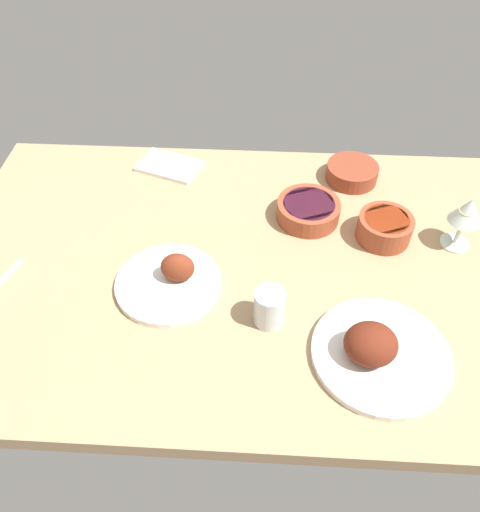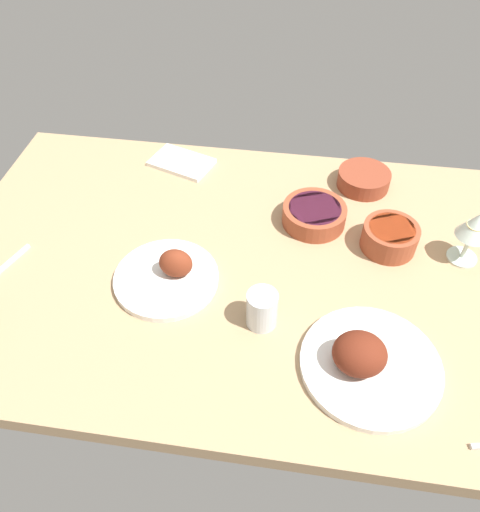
# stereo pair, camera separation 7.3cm
# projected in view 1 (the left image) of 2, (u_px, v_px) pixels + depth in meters

# --- Properties ---
(dining_table) EXTENTS (1.40, 0.90, 0.04)m
(dining_table) POSITION_uv_depth(u_px,v_px,m) (240.00, 268.00, 1.20)
(dining_table) COLOR tan
(dining_table) RESTS_ON ground
(plate_near_viewer) EXTENTS (0.28, 0.28, 0.09)m
(plate_near_viewer) POSITION_uv_depth(u_px,v_px,m) (377.00, 351.00, 0.98)
(plate_near_viewer) COLOR silver
(plate_near_viewer) RESTS_ON dining_table
(plate_center_main) EXTENTS (0.24, 0.24, 0.08)m
(plate_center_main) POSITION_uv_depth(u_px,v_px,m) (171.00, 280.00, 1.12)
(plate_center_main) COLOR silver
(plate_center_main) RESTS_ON dining_table
(bowl_cream) EXTENTS (0.14, 0.14, 0.05)m
(bowl_cream) POSITION_uv_depth(u_px,v_px,m) (352.00, 172.00, 1.38)
(bowl_cream) COLOR brown
(bowl_cream) RESTS_ON dining_table
(bowl_sauce) EXTENTS (0.13, 0.13, 0.06)m
(bowl_sauce) POSITION_uv_depth(u_px,v_px,m) (385.00, 227.00, 1.21)
(bowl_sauce) COLOR brown
(bowl_sauce) RESTS_ON dining_table
(bowl_onions) EXTENTS (0.16, 0.16, 0.05)m
(bowl_onions) POSITION_uv_depth(u_px,v_px,m) (308.00, 210.00, 1.27)
(bowl_onions) COLOR brown
(bowl_onions) RESTS_ON dining_table
(wine_glass) EXTENTS (0.08, 0.08, 0.14)m
(wine_glass) POSITION_uv_depth(u_px,v_px,m) (467.00, 213.00, 1.15)
(wine_glass) COLOR silver
(wine_glass) RESTS_ON dining_table
(water_tumbler) EXTENTS (0.06, 0.06, 0.09)m
(water_tumbler) POSITION_uv_depth(u_px,v_px,m) (269.00, 307.00, 1.03)
(water_tumbler) COLOR silver
(water_tumbler) RESTS_ON dining_table
(folded_napkin) EXTENTS (0.20, 0.16, 0.01)m
(folded_napkin) POSITION_uv_depth(u_px,v_px,m) (169.00, 166.00, 1.43)
(folded_napkin) COLOR white
(folded_napkin) RESTS_ON dining_table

